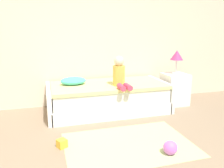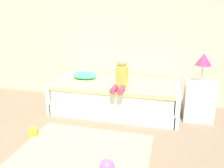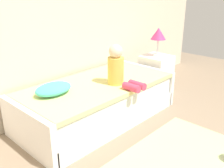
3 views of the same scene
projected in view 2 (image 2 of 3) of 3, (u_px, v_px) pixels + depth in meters
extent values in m
cube|color=beige|center=(101.00, 23.00, 4.28)|extent=(7.20, 0.10, 2.90)
cube|color=white|center=(116.00, 105.00, 4.02)|extent=(2.00, 1.00, 0.20)
cube|color=white|center=(116.00, 92.00, 3.95)|extent=(1.94, 0.94, 0.25)
cube|color=#E5E08C|center=(116.00, 84.00, 3.91)|extent=(1.98, 0.98, 0.05)
cube|color=white|center=(61.00, 92.00, 4.21)|extent=(0.07, 1.00, 0.50)
cube|color=white|center=(177.00, 102.00, 3.73)|extent=(0.07, 1.00, 0.50)
cube|color=white|center=(199.00, 100.00, 3.65)|extent=(0.44, 0.44, 0.60)
cylinder|color=silver|center=(201.00, 81.00, 3.56)|extent=(0.15, 0.15, 0.03)
cylinder|color=silver|center=(202.00, 73.00, 3.52)|extent=(0.02, 0.02, 0.24)
cone|color=#E5387A|center=(204.00, 59.00, 3.46)|extent=(0.24, 0.24, 0.18)
cylinder|color=gold|center=(122.00, 76.00, 3.65)|extent=(0.20, 0.20, 0.34)
sphere|color=beige|center=(122.00, 61.00, 3.58)|extent=(0.17, 0.17, 0.17)
cylinder|color=#D83F60|center=(114.00, 89.00, 3.42)|extent=(0.09, 0.22, 0.09)
cylinder|color=#D83F60|center=(121.00, 90.00, 3.40)|extent=(0.09, 0.22, 0.09)
ellipsoid|color=#4CCCBC|center=(85.00, 75.00, 4.11)|extent=(0.44, 0.30, 0.13)
sphere|color=#CC66D8|center=(107.00, 167.00, 2.42)|extent=(0.17, 0.17, 0.17)
cube|color=#B2D189|center=(85.00, 150.00, 2.86)|extent=(1.60, 1.10, 0.01)
cube|color=yellow|center=(33.00, 132.00, 3.19)|extent=(0.14, 0.14, 0.11)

